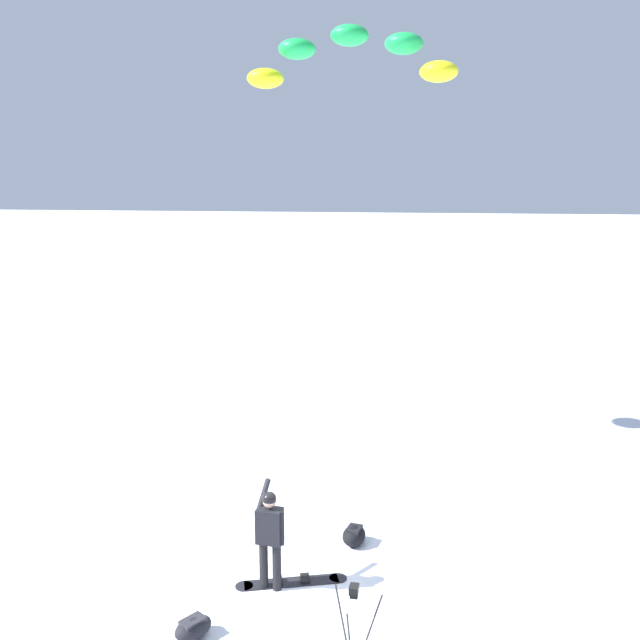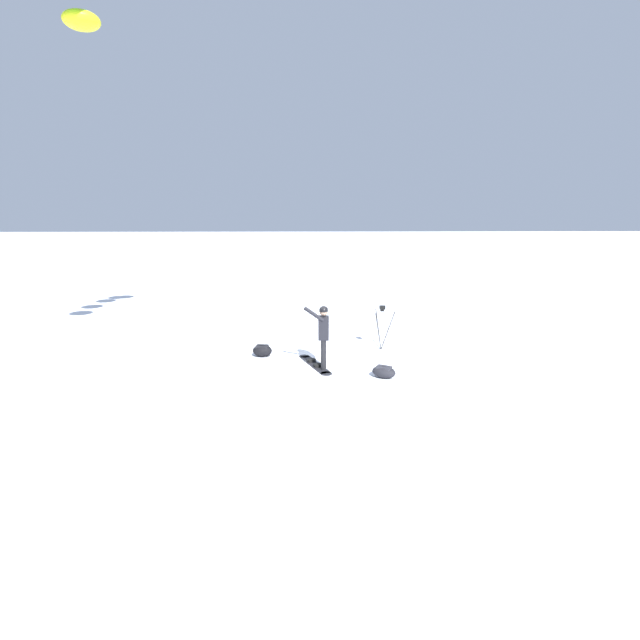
# 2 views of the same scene
# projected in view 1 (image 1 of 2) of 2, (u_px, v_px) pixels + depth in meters

# --- Properties ---
(ground_plane) EXTENTS (300.00, 300.00, 0.00)m
(ground_plane) POSITION_uv_depth(u_px,v_px,m) (316.00, 580.00, 11.49)
(ground_plane) COLOR white
(snowboarder) EXTENTS (0.47, 0.65, 1.66)m
(snowboarder) POSITION_uv_depth(u_px,v_px,m) (270.00, 530.00, 11.08)
(snowboarder) COLOR black
(snowboarder) RESTS_ON ground_plane
(snowboard) EXTENTS (1.72, 0.81, 0.10)m
(snowboard) POSITION_uv_depth(u_px,v_px,m) (292.00, 581.00, 11.41)
(snowboard) COLOR black
(snowboard) RESTS_ON ground_plane
(traction_kite) EXTENTS (4.77, 1.23, 1.27)m
(traction_kite) POSITION_uv_depth(u_px,v_px,m) (349.00, 56.00, 15.46)
(traction_kite) COLOR yellow
(gear_bag_large) EXTENTS (0.62, 0.69, 0.29)m
(gear_bag_large) POSITION_uv_depth(u_px,v_px,m) (193.00, 627.00, 10.02)
(gear_bag_large) COLOR black
(gear_bag_large) RESTS_ON ground_plane
(camera_tripod) EXTENTS (0.66, 0.64, 1.32)m
(camera_tripod) POSITION_uv_depth(u_px,v_px,m) (354.00, 612.00, 9.05)
(camera_tripod) COLOR #262628
(camera_tripod) RESTS_ON ground_plane
(gear_bag_small) EXTENTS (0.48, 0.60, 0.33)m
(gear_bag_small) POSITION_uv_depth(u_px,v_px,m) (354.00, 535.00, 12.60)
(gear_bag_small) COLOR black
(gear_bag_small) RESTS_ON ground_plane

